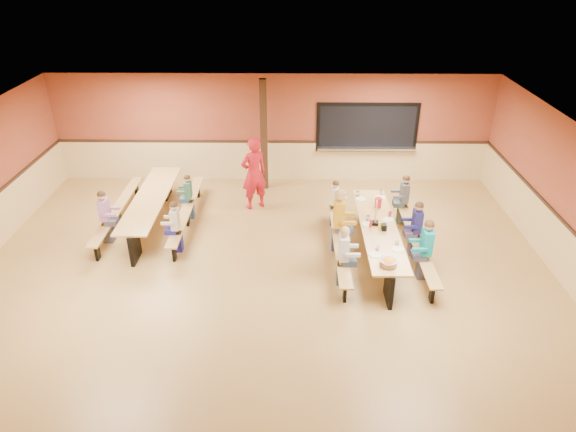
{
  "coord_description": "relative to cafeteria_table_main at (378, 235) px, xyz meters",
  "views": [
    {
      "loc": [
        0.6,
        -8.55,
        6.06
      ],
      "look_at": [
        0.49,
        0.58,
        1.15
      ],
      "focal_mm": 32.0,
      "sensor_mm": 36.0,
      "label": 1
    }
  ],
  "objects": [
    {
      "name": "cafeteria_table_main",
      "position": [
        0.0,
        0.0,
        0.0
      ],
      "size": [
        1.91,
        3.7,
        0.74
      ],
      "color": "#B58A48",
      "rests_on": "ground"
    },
    {
      "name": "seated_child_grey_left",
      "position": [
        -0.83,
        1.44,
        0.04
      ],
      "size": [
        0.33,
        0.27,
        1.13
      ],
      "primitive_type": null,
      "color": "silver",
      "rests_on": "ground"
    },
    {
      "name": "table_paddle",
      "position": [
        -0.07,
        0.11,
        0.35
      ],
      "size": [
        0.16,
        0.16,
        0.56
      ],
      "color": "black",
      "rests_on": "cafeteria_table_main"
    },
    {
      "name": "punch_pitcher",
      "position": [
        0.1,
        0.92,
        0.32
      ],
      "size": [
        0.16,
        0.16,
        0.22
      ],
      "primitive_type": "cylinder",
      "color": "#AF172D",
      "rests_on": "cafeteria_table_main"
    },
    {
      "name": "seated_child_green_sec",
      "position": [
        -4.35,
        1.73,
        0.04
      ],
      "size": [
        0.33,
        0.27,
        1.13
      ],
      "primitive_type": null,
      "color": "#326952",
      "rests_on": "ground"
    },
    {
      "name": "seated_child_teal_right",
      "position": [
        0.83,
        -0.76,
        0.12
      ],
      "size": [
        0.41,
        0.34,
        1.29
      ],
      "primitive_type": null,
      "color": "#0C7E86",
      "rests_on": "ground"
    },
    {
      "name": "place_settings",
      "position": [
        0.0,
        -0.0,
        0.27
      ],
      "size": [
        0.65,
        3.3,
        0.11
      ],
      "primitive_type": null,
      "color": "beige",
      "rests_on": "cafeteria_table_main"
    },
    {
      "name": "condiment_ketchup",
      "position": [
        -0.18,
        -0.02,
        0.3
      ],
      "size": [
        0.06,
        0.06,
        0.17
      ],
      "primitive_type": "cylinder",
      "color": "#B2140F",
      "rests_on": "cafeteria_table_main"
    },
    {
      "name": "seated_child_char_right",
      "position": [
        0.83,
        1.55,
        0.09
      ],
      "size": [
        0.38,
        0.31,
        1.22
      ],
      "primitive_type": null,
      "color": "#454B4E",
      "rests_on": "ground"
    },
    {
      "name": "seated_child_purple_sec",
      "position": [
        -6.0,
        0.58,
        0.1
      ],
      "size": [
        0.38,
        0.31,
        1.24
      ],
      "primitive_type": null,
      "color": "#A06697",
      "rests_on": "ground"
    },
    {
      "name": "seated_child_navy_right",
      "position": [
        0.83,
        0.13,
        0.1
      ],
      "size": [
        0.39,
        0.32,
        1.25
      ],
      "primitive_type": null,
      "color": "#19174C",
      "rests_on": "ground"
    },
    {
      "name": "seated_child_tan_sec",
      "position": [
        -4.35,
        0.2,
        0.06
      ],
      "size": [
        0.35,
        0.29,
        1.18
      ],
      "primitive_type": null,
      "color": "beige",
      "rests_on": "ground"
    },
    {
      "name": "chip_bowl",
      "position": [
        -0.05,
        -1.48,
        0.29
      ],
      "size": [
        0.32,
        0.32,
        0.15
      ],
      "primitive_type": null,
      "color": "orange",
      "rests_on": "cafeteria_table_main"
    },
    {
      "name": "kitchen_pass_through",
      "position": [
        0.2,
        4.07,
        0.96
      ],
      "size": [
        2.78,
        0.28,
        1.38
      ],
      "color": "black",
      "rests_on": "ground"
    },
    {
      "name": "seated_adult_yellow",
      "position": [
        -0.83,
        0.32,
        0.18
      ],
      "size": [
        0.47,
        0.39,
        1.42
      ],
      "primitive_type": null,
      "color": "#C88C15",
      "rests_on": "ground"
    },
    {
      "name": "structural_post",
      "position": [
        -2.6,
        3.51,
        0.97
      ],
      "size": [
        0.18,
        0.18,
        3.0
      ],
      "primitive_type": "cube",
      "color": "black",
      "rests_on": "ground"
    },
    {
      "name": "standing_woman",
      "position": [
        -2.8,
        2.31,
        0.41
      ],
      "size": [
        0.82,
        0.73,
        1.87
      ],
      "primitive_type": "imported",
      "rotation": [
        0.0,
        0.0,
        3.66
      ],
      "color": "red",
      "rests_on": "ground"
    },
    {
      "name": "condiment_mustard",
      "position": [
        -0.01,
        -0.11,
        0.3
      ],
      "size": [
        0.06,
        0.06,
        0.17
      ],
      "primitive_type": "cylinder",
      "color": "yellow",
      "rests_on": "cafeteria_table_main"
    },
    {
      "name": "ground",
      "position": [
        -2.4,
        -0.89,
        -0.53
      ],
      "size": [
        12.0,
        12.0,
        0.0
      ],
      "primitive_type": "plane",
      "color": "olive",
      "rests_on": "ground"
    },
    {
      "name": "room_envelope",
      "position": [
        -2.4,
        -0.89,
        0.16
      ],
      "size": [
        12.04,
        10.04,
        3.02
      ],
      "color": "brown",
      "rests_on": "ground"
    },
    {
      "name": "cafeteria_table_second",
      "position": [
        -5.18,
        1.36,
        0.0
      ],
      "size": [
        1.91,
        3.7,
        0.74
      ],
      "color": "#B58A48",
      "rests_on": "ground"
    },
    {
      "name": "napkin_dispenser",
      "position": [
        0.08,
        -0.13,
        0.28
      ],
      "size": [
        0.1,
        0.14,
        0.13
      ],
      "primitive_type": "cube",
      "color": "black",
      "rests_on": "cafeteria_table_main"
    },
    {
      "name": "seated_child_white_left",
      "position": [
        -0.83,
        -0.98,
        0.1
      ],
      "size": [
        0.39,
        0.32,
        1.26
      ],
      "primitive_type": null,
      "color": "silver",
      "rests_on": "ground"
    }
  ]
}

